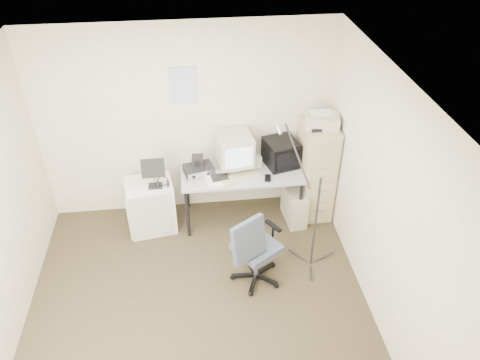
{
  "coord_description": "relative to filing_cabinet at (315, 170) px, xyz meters",
  "views": [
    {
      "loc": [
        0.05,
        -3.29,
        4.0
      ],
      "look_at": [
        0.55,
        0.95,
        0.95
      ],
      "focal_mm": 35.0,
      "sensor_mm": 36.0,
      "label": 1
    }
  ],
  "objects": [
    {
      "name": "desk",
      "position": [
        -0.95,
        -0.03,
        -0.29
      ],
      "size": [
        1.5,
        0.7,
        0.73
      ],
      "primitive_type": "cube",
      "color": "#A8A8A8",
      "rests_on": "floor"
    },
    {
      "name": "crt_monitor",
      "position": [
        -1.03,
        0.06,
        0.31
      ],
      "size": [
        0.47,
        0.49,
        0.46
      ],
      "primitive_type": "cube",
      "rotation": [
        0.0,
        0.0,
        0.13
      ],
      "color": "beige",
      "rests_on": "desk"
    },
    {
      "name": "keyboard",
      "position": [
        -0.99,
        -0.19,
        0.09
      ],
      "size": [
        0.52,
        0.34,
        0.03
      ],
      "primitive_type": "cube",
      "rotation": [
        0.0,
        0.0,
        0.37
      ],
      "color": "beige",
      "rests_on": "desk"
    },
    {
      "name": "office_chair",
      "position": [
        -0.92,
        -1.13,
        -0.16
      ],
      "size": [
        0.78,
        0.78,
        0.98
      ],
      "primitive_type": "cube",
      "rotation": [
        0.0,
        0.0,
        0.58
      ],
      "color": "#3A3F4B",
      "rests_on": "floor"
    },
    {
      "name": "printer",
      "position": [
        0.0,
        -0.05,
        0.73
      ],
      "size": [
        0.45,
        0.35,
        0.15
      ],
      "primitive_type": "cube",
      "rotation": [
        0.0,
        0.0,
        -0.22
      ],
      "color": "beige",
      "rests_on": "filing_cabinet"
    },
    {
      "name": "headphones",
      "position": [
        -1.91,
        -0.19,
        0.09
      ],
      "size": [
        0.18,
        0.18,
        0.03
      ],
      "primitive_type": "torus",
      "rotation": [
        0.0,
        0.0,
        -0.17
      ],
      "color": "black",
      "rests_on": "side_cart"
    },
    {
      "name": "crt_tv",
      "position": [
        -0.45,
        0.06,
        0.25
      ],
      "size": [
        0.46,
        0.47,
        0.34
      ],
      "primitive_type": "cube",
      "rotation": [
        0.0,
        0.0,
        0.26
      ],
      "color": "black",
      "rests_on": "desk"
    },
    {
      "name": "filing_cabinet",
      "position": [
        0.0,
        0.0,
        0.0
      ],
      "size": [
        0.4,
        0.6,
        1.3
      ],
      "primitive_type": "cube",
      "color": "#C7BA88",
      "rests_on": "floor"
    },
    {
      "name": "mic_stand",
      "position": [
        -0.25,
        -0.98,
        0.16
      ],
      "size": [
        0.03,
        0.03,
        1.61
      ],
      "primitive_type": "cylinder",
      "rotation": [
        0.0,
        0.0,
        1.78
      ],
      "color": "black",
      "rests_on": "floor"
    },
    {
      "name": "floor",
      "position": [
        -1.58,
        -1.48,
        -0.66
      ],
      "size": [
        3.6,
        3.6,
        0.01
      ],
      "primitive_type": "cube",
      "color": "#3A3122",
      "rests_on": "ground"
    },
    {
      "name": "wall_calendar",
      "position": [
        -1.6,
        0.31,
        1.1
      ],
      "size": [
        0.3,
        0.02,
        0.44
      ],
      "primitive_type": "cube",
      "color": "white",
      "rests_on": "wall_back"
    },
    {
      "name": "wall_back",
      "position": [
        -1.58,
        0.32,
        0.6
      ],
      "size": [
        3.6,
        0.02,
        2.5
      ],
      "primitive_type": "cube",
      "color": "beige",
      "rests_on": "ground"
    },
    {
      "name": "mouse",
      "position": [
        -0.66,
        -0.25,
        0.1
      ],
      "size": [
        0.09,
        0.13,
        0.03
      ],
      "primitive_type": "cube",
      "rotation": [
        0.0,
        0.0,
        -0.17
      ],
      "color": "black",
      "rests_on": "desk"
    },
    {
      "name": "music_stand",
      "position": [
        -2.01,
        -0.18,
        0.24
      ],
      "size": [
        0.29,
        0.19,
        0.4
      ],
      "primitive_type": "cube",
      "rotation": [
        0.0,
        0.0,
        0.17
      ],
      "color": "black",
      "rests_on": "side_cart"
    },
    {
      "name": "ceiling",
      "position": [
        -1.58,
        -1.48,
        1.85
      ],
      "size": [
        3.6,
        3.6,
        0.01
      ],
      "primitive_type": "cube",
      "color": "white",
      "rests_on": "ground"
    },
    {
      "name": "desk_speaker",
      "position": [
        -0.74,
        0.03,
        0.16
      ],
      "size": [
        0.1,
        0.1,
        0.16
      ],
      "primitive_type": "cube",
      "rotation": [
        0.0,
        0.0,
        0.17
      ],
      "color": "beige",
      "rests_on": "desk"
    },
    {
      "name": "wall_right",
      "position": [
        0.22,
        -1.48,
        0.6
      ],
      "size": [
        0.02,
        3.6,
        2.5
      ],
      "primitive_type": "cube",
      "color": "beige",
      "rests_on": "ground"
    },
    {
      "name": "pc_tower",
      "position": [
        -0.28,
        -0.16,
        -0.42
      ],
      "size": [
        0.26,
        0.51,
        0.46
      ],
      "primitive_type": "cube",
      "rotation": [
        0.0,
        0.0,
        0.09
      ],
      "color": "beige",
      "rests_on": "floor"
    },
    {
      "name": "radio_speaker",
      "position": [
        -1.49,
        0.01,
        0.25
      ],
      "size": [
        0.14,
        0.13,
        0.13
      ],
      "primitive_type": "cube",
      "rotation": [
        0.0,
        0.0,
        -0.09
      ],
      "color": "black",
      "rests_on": "radio_receiver"
    },
    {
      "name": "side_cart",
      "position": [
        -2.1,
        -0.11,
        -0.3
      ],
      "size": [
        0.62,
        0.52,
        0.69
      ],
      "primitive_type": "cube",
      "rotation": [
        0.0,
        0.0,
        0.15
      ],
      "color": "silver",
      "rests_on": "floor"
    },
    {
      "name": "papers",
      "position": [
        -1.28,
        -0.18,
        0.09
      ],
      "size": [
        0.29,
        0.36,
        0.02
      ],
      "primitive_type": "cube",
      "rotation": [
        0.0,
        0.0,
        0.15
      ],
      "color": "white",
      "rests_on": "desk"
    },
    {
      "name": "radio_receiver",
      "position": [
        -1.48,
        -0.02,
        0.13
      ],
      "size": [
        0.4,
        0.33,
        0.1
      ],
      "primitive_type": "cube",
      "rotation": [
        0.0,
        0.0,
        0.24
      ],
      "color": "black",
      "rests_on": "desk"
    }
  ]
}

